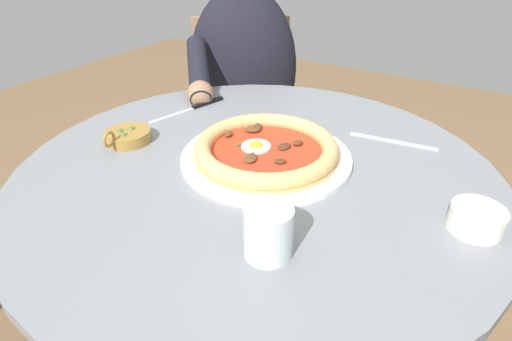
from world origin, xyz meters
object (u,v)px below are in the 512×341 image
steak_knife (198,106)px  olive_pan (127,136)px  pizza_on_plate (266,151)px  dining_table (256,228)px  water_glass (268,234)px  fork_utensil (393,141)px  cafe_chair_diner (243,112)px  ramekin_capers (477,218)px  diner_person (244,127)px

steak_knife → olive_pan: (-0.23, 0.01, 0.01)m
pizza_on_plate → olive_pan: size_ratio=2.78×
dining_table → steak_knife: (0.17, 0.27, 0.16)m
water_glass → olive_pan: bearing=71.9°
steak_knife → fork_utensil: bearing=-82.0°
water_glass → fork_utensil: (0.43, -0.06, -0.03)m
steak_knife → cafe_chair_diner: bearing=20.7°
cafe_chair_diner → dining_table: bearing=-144.7°
pizza_on_plate → cafe_chair_diner: cafe_chair_diner is taller
ramekin_capers → cafe_chair_diner: cafe_chair_diner is taller
steak_knife → diner_person: 0.43m
ramekin_capers → olive_pan: 0.66m
fork_utensil → pizza_on_plate: bearing=136.6°
olive_pan → diner_person: (0.58, 0.09, -0.24)m
olive_pan → diner_person: diner_person is taller
pizza_on_plate → water_glass: (-0.23, -0.14, 0.02)m
olive_pan → fork_utensil: size_ratio=0.66×
fork_utensil → cafe_chair_diner: bearing=58.1°
olive_pan → cafe_chair_diner: (0.70, 0.17, -0.24)m
pizza_on_plate → water_glass: size_ratio=4.36×
diner_person → olive_pan: bearing=-171.2°
dining_table → pizza_on_plate: 0.18m
water_glass → cafe_chair_diner: cafe_chair_diner is taller
diner_person → cafe_chair_diner: 0.14m
pizza_on_plate → olive_pan: 0.30m
ramekin_capers → cafe_chair_diner: (0.63, 0.83, -0.24)m
water_glass → olive_pan: size_ratio=0.64×
ramekin_capers → olive_pan: size_ratio=0.66×
dining_table → ramekin_capers: (0.01, -0.38, 0.18)m
fork_utensil → olive_pan: bearing=121.4°
diner_person → cafe_chair_diner: diner_person is taller
pizza_on_plate → diner_person: bearing=37.4°
olive_pan → ramekin_capers: bearing=-84.0°
ramekin_capers → fork_utensil: size_ratio=0.44×
ramekin_capers → steak_knife: bearing=76.6°
dining_table → diner_person: diner_person is taller
olive_pan → fork_utensil: bearing=-58.6°
diner_person → cafe_chair_diner: size_ratio=1.38×
dining_table → fork_utensil: (0.23, -0.20, 0.16)m
cafe_chair_diner → diner_person: bearing=-145.3°
pizza_on_plate → olive_pan: olive_pan is taller
pizza_on_plate → dining_table: bearing=170.4°
fork_utensil → cafe_chair_diner: 0.80m
fork_utensil → cafe_chair_diner: cafe_chair_diner is taller
pizza_on_plate → diner_person: size_ratio=0.29×
diner_person → pizza_on_plate: bearing=-142.6°
pizza_on_plate → cafe_chair_diner: (0.61, 0.46, -0.24)m
steak_knife → cafe_chair_diner: cafe_chair_diner is taller
dining_table → diner_person: bearing=35.5°
steak_knife → fork_utensil: 0.48m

